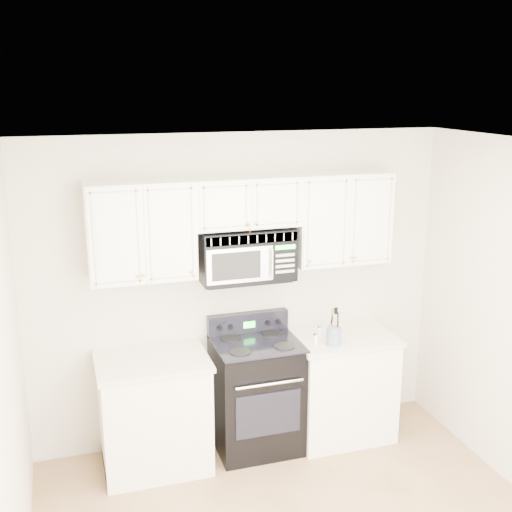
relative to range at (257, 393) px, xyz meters
name	(u,v)px	position (x,y,z in m)	size (l,w,h in m)	color
room	(322,378)	(-0.06, -1.46, 0.82)	(3.51, 3.51, 2.61)	#9C7459
base_cabinet_left	(154,416)	(-0.86, -0.02, -0.06)	(0.86, 0.65, 0.92)	white
base_cabinet_right	(340,388)	(0.74, -0.02, -0.06)	(0.86, 0.65, 0.92)	white
range	(257,393)	(0.00, 0.00, 0.00)	(0.70, 0.64, 1.10)	black
upper_cabinets	(245,219)	(-0.06, 0.13, 1.45)	(2.44, 0.37, 0.75)	white
microwave	(246,254)	(-0.06, 0.10, 1.17)	(0.75, 0.42, 0.41)	black
utensil_crock	(334,335)	(0.59, -0.20, 0.52)	(0.12, 0.12, 0.32)	gray
shaker_salt	(316,338)	(0.46, -0.14, 0.48)	(0.04, 0.04, 0.10)	silver
shaker_pepper	(320,331)	(0.55, -0.02, 0.49)	(0.05, 0.05, 0.11)	silver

